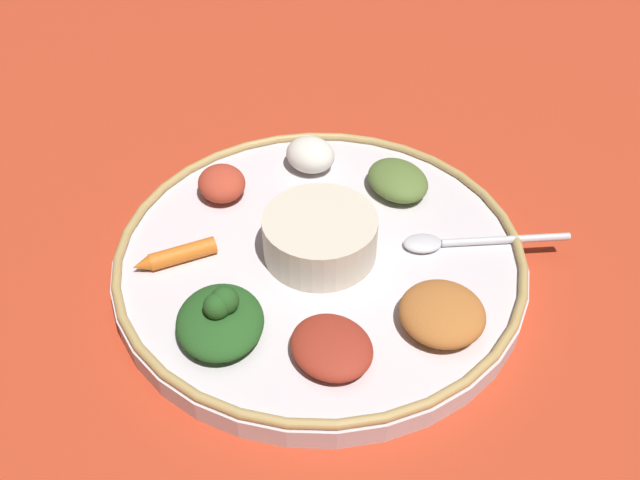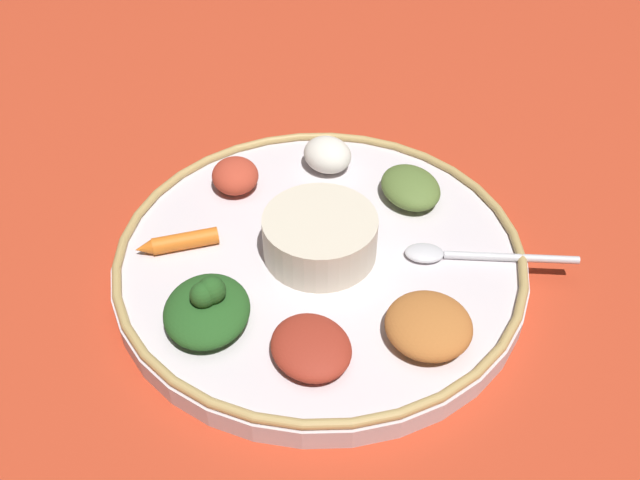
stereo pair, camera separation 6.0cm
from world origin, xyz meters
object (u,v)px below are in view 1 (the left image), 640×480
(center_bowl, at_px, (320,235))
(carrot_near_spoon, at_px, (176,256))
(spoon, at_px, (459,242))
(greens_pile, at_px, (220,319))

(center_bowl, distance_m, carrot_near_spoon, 0.13)
(center_bowl, relative_size, spoon, 0.74)
(greens_pile, relative_size, carrot_near_spoon, 1.37)
(spoon, distance_m, greens_pile, 0.22)
(center_bowl, xyz_separation_m, carrot_near_spoon, (-0.11, 0.07, -0.01))
(greens_pile, bearing_deg, spoon, -11.15)
(center_bowl, bearing_deg, greens_pile, -168.10)
(center_bowl, bearing_deg, carrot_near_spoon, 147.82)
(center_bowl, height_order, carrot_near_spoon, center_bowl)
(spoon, relative_size, carrot_near_spoon, 1.82)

